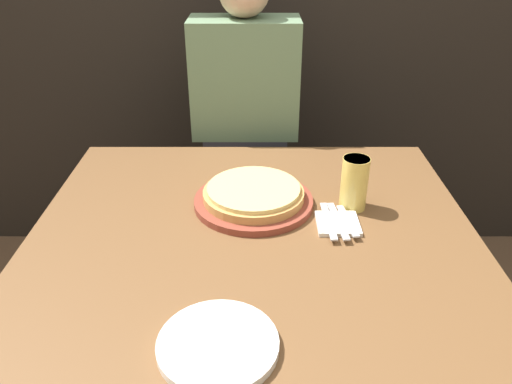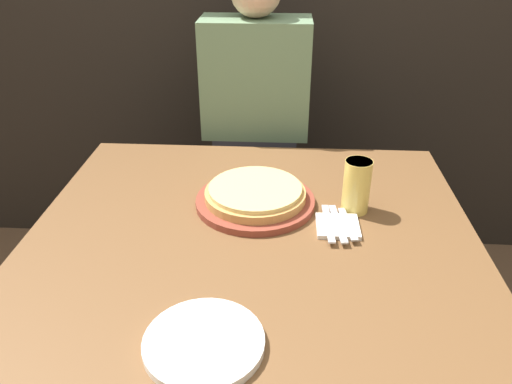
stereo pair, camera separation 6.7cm
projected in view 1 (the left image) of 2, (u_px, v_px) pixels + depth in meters
dining_table at (255, 339)px, 1.47m from camera, size 1.15×1.06×0.76m
pizza_on_board at (256, 197)px, 1.39m from camera, size 0.33×0.33×0.06m
beer_glass at (356, 181)px, 1.35m from camera, size 0.07×0.07×0.15m
dinner_plate at (219, 345)px, 0.93m from camera, size 0.23×0.23×0.02m
napkin_stack at (339, 224)px, 1.30m from camera, size 0.11×0.11×0.01m
fork at (330, 221)px, 1.30m from camera, size 0.03×0.18×0.00m
dinner_knife at (340, 221)px, 1.30m from camera, size 0.04×0.18×0.00m
spoon at (349, 221)px, 1.30m from camera, size 0.04×0.15×0.00m
diner_person at (248, 152)px, 1.96m from camera, size 0.39×0.20×1.33m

